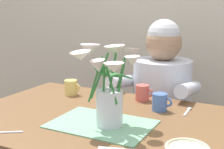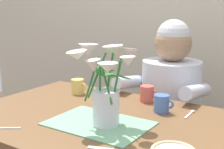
# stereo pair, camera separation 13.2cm
# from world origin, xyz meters

# --- Properties ---
(wood_panel_backdrop) EXTENTS (4.00, 0.10, 2.50)m
(wood_panel_backdrop) POSITION_xyz_m (0.00, 1.05, 1.25)
(wood_panel_backdrop) COLOR beige
(wood_panel_backdrop) RESTS_ON ground_plane
(dining_table) EXTENTS (1.20, 0.80, 0.74)m
(dining_table) POSITION_xyz_m (0.00, 0.00, 0.64)
(dining_table) COLOR brown
(dining_table) RESTS_ON ground_plane
(seated_person) EXTENTS (0.45, 0.47, 1.14)m
(seated_person) POSITION_xyz_m (0.06, 0.62, 0.56)
(seated_person) COLOR #4C4C56
(seated_person) RESTS_ON ground_plane
(striped_placemat) EXTENTS (0.40, 0.28, 0.00)m
(striped_placemat) POSITION_xyz_m (0.04, -0.07, 0.74)
(striped_placemat) COLOR #7AB289
(striped_placemat) RESTS_ON dining_table
(flower_vase) EXTENTS (0.27, 0.26, 0.32)m
(flower_vase) POSITION_xyz_m (0.07, -0.07, 0.91)
(flower_vase) COLOR silver
(flower_vase) RESTS_ON dining_table
(ceramic_mug) EXTENTS (0.09, 0.07, 0.08)m
(ceramic_mug) POSITION_xyz_m (0.06, 0.31, 0.78)
(ceramic_mug) COLOR #CC564C
(ceramic_mug) RESTS_ON dining_table
(coffee_cup) EXTENTS (0.09, 0.07, 0.08)m
(coffee_cup) POSITION_xyz_m (0.19, 0.20, 0.78)
(coffee_cup) COLOR #476BB7
(coffee_cup) RESTS_ON dining_table
(tea_cup) EXTENTS (0.09, 0.07, 0.08)m
(tea_cup) POSITION_xyz_m (-0.32, 0.23, 0.78)
(tea_cup) COLOR #E5C666
(tea_cup) RESTS_ON dining_table
(spoon_0) EXTENTS (0.02, 0.12, 0.01)m
(spoon_0) POSITION_xyz_m (0.31, 0.25, 0.74)
(spoon_0) COLOR silver
(spoon_0) RESTS_ON dining_table
(spoon_1) EXTENTS (0.11, 0.08, 0.01)m
(spoon_1) POSITION_xyz_m (-0.25, -0.32, 0.74)
(spoon_1) COLOR silver
(spoon_1) RESTS_ON dining_table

